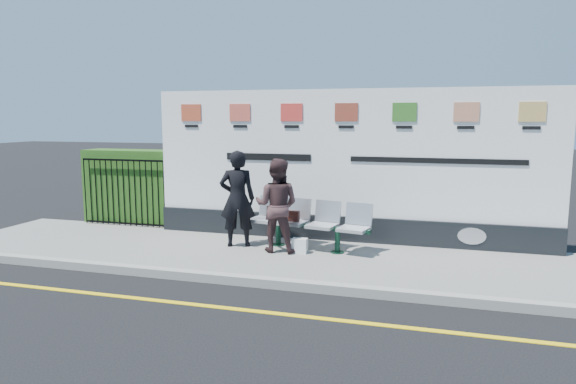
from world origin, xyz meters
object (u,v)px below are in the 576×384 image
(woman_left, at_px, (237,199))
(woman_right, at_px, (277,205))
(billboard, at_px, (346,176))
(bench, at_px, (307,236))

(woman_left, bearing_deg, woman_right, 150.04)
(billboard, distance_m, woman_left, 2.20)
(billboard, distance_m, woman_right, 1.67)
(billboard, xyz_separation_m, woman_right, (-1.06, -1.21, -0.44))
(bench, bearing_deg, woman_right, -136.99)
(woman_right, bearing_deg, billboard, -132.69)
(bench, relative_size, woman_left, 1.27)
(woman_left, bearing_deg, billboard, -170.13)
(billboard, height_order, woman_right, billboard)
(bench, distance_m, woman_right, 0.84)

